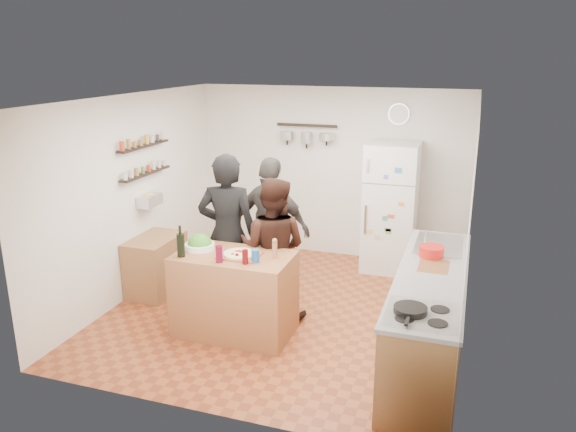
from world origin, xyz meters
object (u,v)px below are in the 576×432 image
(red_bowl, at_px, (431,251))
(person_back, at_px, (272,228))
(salad_bowl, at_px, (200,246))
(side_table, at_px, (156,265))
(prep_island, at_px, (235,294))
(person_left, at_px, (228,234))
(skillet, at_px, (410,310))
(salt_canister, at_px, (255,256))
(fridge, at_px, (391,207))
(pepper_mill, at_px, (275,250))
(counter_run, at_px, (429,316))
(person_center, at_px, (273,249))
(wall_clock, at_px, (399,114))
(wine_bottle, at_px, (181,245))

(red_bowl, bearing_deg, person_back, 165.95)
(salad_bowl, xyz_separation_m, side_table, (-0.97, 0.63, -0.58))
(prep_island, distance_m, person_back, 1.17)
(prep_island, relative_size, red_bowl, 4.80)
(person_left, distance_m, skillet, 2.60)
(salt_canister, xyz_separation_m, person_back, (-0.27, 1.21, -0.09))
(skillet, distance_m, fridge, 3.31)
(pepper_mill, relative_size, side_table, 0.21)
(salt_canister, relative_size, counter_run, 0.05)
(prep_island, bearing_deg, side_table, 153.94)
(prep_island, bearing_deg, salt_canister, -21.80)
(prep_island, relative_size, person_left, 0.66)
(red_bowl, bearing_deg, person_left, -177.78)
(counter_run, xyz_separation_m, side_table, (-3.44, 0.54, -0.09))
(person_center, bearing_deg, wall_clock, -116.28)
(salt_canister, relative_size, skillet, 0.48)
(counter_run, xyz_separation_m, skillet, (-0.10, -0.95, 0.50))
(salad_bowl, xyz_separation_m, red_bowl, (2.42, 0.55, 0.03))
(counter_run, distance_m, fridge, 2.46)
(side_table, bearing_deg, pepper_mill, -18.90)
(salad_bowl, bearing_deg, prep_island, -6.79)
(person_center, relative_size, red_bowl, 6.37)
(wine_bottle, bearing_deg, red_bowl, 18.12)
(wine_bottle, xyz_separation_m, skillet, (2.45, -0.59, -0.09))
(wine_bottle, bearing_deg, person_back, 67.85)
(fridge, bearing_deg, counter_run, -71.94)
(person_left, bearing_deg, pepper_mill, 137.13)
(counter_run, relative_size, fridge, 1.46)
(pepper_mill, bearing_deg, salad_bowl, 180.00)
(prep_island, distance_m, wine_bottle, 0.80)
(person_back, xyz_separation_m, red_bowl, (1.96, -0.49, 0.09))
(red_bowl, relative_size, side_table, 0.33)
(salad_bowl, xyz_separation_m, person_back, (0.45, 1.04, -0.06))
(person_center, height_order, counter_run, person_center)
(person_back, bearing_deg, skillet, 144.62)
(wine_bottle, bearing_deg, prep_island, 23.75)
(salt_canister, distance_m, wall_clock, 3.28)
(pepper_mill, xyz_separation_m, fridge, (0.85, 2.39, -0.10))
(salt_canister, height_order, person_left, person_left)
(wine_bottle, height_order, pepper_mill, wine_bottle)
(person_left, relative_size, person_center, 1.15)
(pepper_mill, bearing_deg, person_center, 112.52)
(wall_clock, height_order, side_table, wall_clock)
(red_bowl, relative_size, fridge, 0.14)
(pepper_mill, bearing_deg, skillet, -29.80)
(person_back, height_order, wall_clock, wall_clock)
(salt_canister, xyz_separation_m, person_left, (-0.59, 0.63, -0.03))
(fridge, bearing_deg, wall_clock, 90.00)
(red_bowl, height_order, side_table, red_bowl)
(person_left, relative_size, skillet, 6.87)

